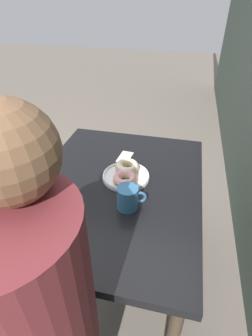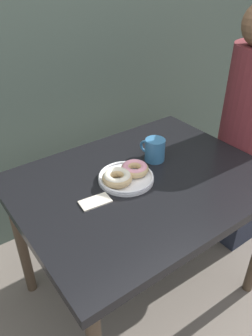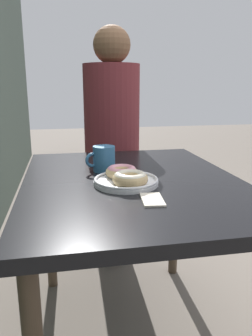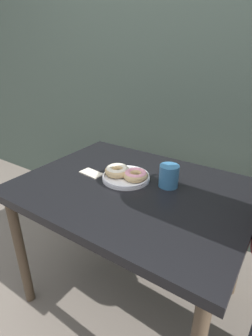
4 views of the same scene
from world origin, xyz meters
TOP-DOWN VIEW (x-y plane):
  - ground_plane at (0.00, 0.00)m, footprint 14.00×14.00m
  - dining_table at (0.00, 0.35)m, footprint 1.05×0.80m
  - donut_plate at (-0.07, 0.39)m, footprint 0.23×0.23m
  - coffee_mug at (0.13, 0.44)m, footprint 0.09×0.12m
  - person_figure at (0.70, 0.33)m, footprint 0.37×0.31m
  - napkin at (-0.24, 0.34)m, footprint 0.12×0.08m

SIDE VIEW (x-z plane):
  - ground_plane at x=0.00m, z-range 0.00..0.00m
  - dining_table at x=0.00m, z-range 0.28..1.00m
  - person_figure at x=0.70m, z-range 0.03..1.39m
  - napkin at x=-0.24m, z-range 0.72..0.72m
  - donut_plate at x=-0.07m, z-range 0.72..0.77m
  - coffee_mug at x=0.13m, z-range 0.72..0.82m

